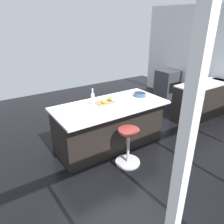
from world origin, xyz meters
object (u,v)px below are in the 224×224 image
at_px(kitchen_island, 109,125).
at_px(water_bottle, 93,99).
at_px(apple_green, 110,99).
at_px(oven_range, 167,84).
at_px(stool_by_window, 128,148).
at_px(apple_yellow, 104,101).
at_px(fruit_bowl, 140,94).
at_px(cutting_board, 105,102).

bearing_deg(kitchen_island, water_bottle, -22.11).
relative_size(kitchen_island, apple_green, 26.59).
height_order(oven_range, stool_by_window, oven_range).
height_order(apple_yellow, fruit_bowl, apple_yellow).
bearing_deg(stool_by_window, fruit_bowl, -139.38).
xyz_separation_m(apple_yellow, apple_green, (-0.17, -0.04, 0.00)).
relative_size(stool_by_window, apple_yellow, 8.70).
distance_m(stool_by_window, apple_green, 1.00).
distance_m(stool_by_window, apple_yellow, 0.96).
distance_m(apple_yellow, fruit_bowl, 0.85).
bearing_deg(cutting_board, stool_by_window, 88.65).
height_order(kitchen_island, cutting_board, cutting_board).
bearing_deg(apple_green, kitchen_island, 44.93).
xyz_separation_m(kitchen_island, apple_yellow, (0.10, -0.03, 0.50)).
bearing_deg(kitchen_island, fruit_bowl, -179.10).
bearing_deg(oven_range, kitchen_island, 24.05).
height_order(oven_range, apple_green, apple_green).
relative_size(apple_yellow, water_bottle, 0.25).
bearing_deg(kitchen_island, stool_by_window, 85.17).
relative_size(apple_green, fruit_bowl, 0.32).
relative_size(oven_range, cutting_board, 2.43).
distance_m(kitchen_island, stool_by_window, 0.70).
distance_m(oven_range, water_bottle, 3.68).
bearing_deg(apple_yellow, oven_range, -157.04).
bearing_deg(cutting_board, kitchen_island, 113.77).
distance_m(apple_yellow, water_bottle, 0.21).
bearing_deg(oven_range, stool_by_window, 33.18).
bearing_deg(apple_yellow, stool_by_window, 92.97).
bearing_deg(water_bottle, cutting_board, 174.37).
bearing_deg(cutting_board, fruit_bowl, 174.38).
bearing_deg(kitchen_island, cutting_board, -66.23).
relative_size(stool_by_window, fruit_bowl, 2.66).
distance_m(kitchen_island, cutting_board, 0.46).
bearing_deg(stool_by_window, kitchen_island, -94.83).
bearing_deg(water_bottle, fruit_bowl, 174.38).
bearing_deg(fruit_bowl, oven_range, -149.72).
distance_m(stool_by_window, cutting_board, 0.97).
distance_m(oven_range, apple_green, 3.36).
xyz_separation_m(cutting_board, apple_green, (-0.11, 0.02, 0.05)).
xyz_separation_m(kitchen_island, apple_green, (-0.07, -0.07, 0.50)).
height_order(kitchen_island, stool_by_window, kitchen_island).
bearing_deg(apple_green, cutting_board, -7.97).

